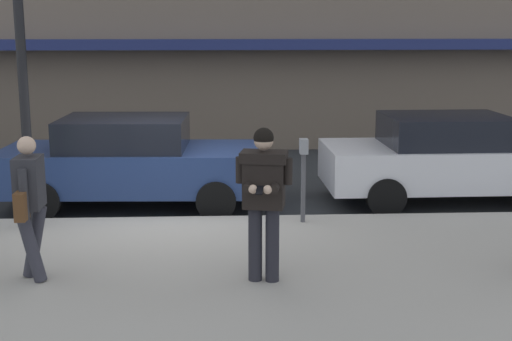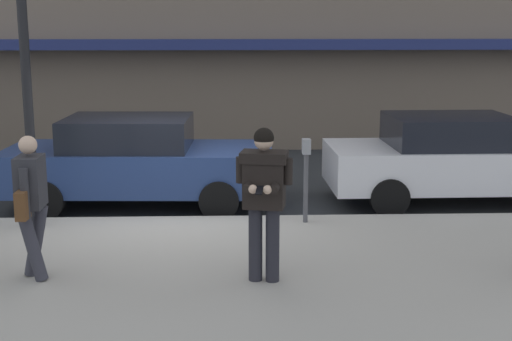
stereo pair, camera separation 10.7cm
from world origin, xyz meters
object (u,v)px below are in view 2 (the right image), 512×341
Objects in this scene: parked_sedan_mid at (137,161)px; parking_meter at (306,168)px; pedestrian_with_bag at (31,199)px; street_lamp_post at (23,19)px; man_texting_on_phone at (264,188)px; parked_sedan_far at (456,158)px.

parked_sedan_mid is 3.15m from parking_meter.
parked_sedan_mid is at bearing 79.62° from pedestrian_with_bag.
pedestrian_with_bag is 0.35× the size of street_lamp_post.
pedestrian_with_bag is at bearing 176.24° from man_texting_on_phone.
street_lamp_post is 3.84× the size of parking_meter.
parked_sedan_mid is 2.53× the size of man_texting_on_phone.
man_texting_on_phone is at bearing -36.59° from street_lamp_post.
man_texting_on_phone is 4.50m from street_lamp_post.
man_texting_on_phone is at bearing -64.25° from parked_sedan_mid.
parked_sedan_mid is 3.98m from pedestrian_with_bag.
street_lamp_post is (-1.31, -1.64, 2.35)m from parked_sedan_mid.
man_texting_on_phone reaches higher than parked_sedan_mid.
parked_sedan_mid is at bearing -179.58° from parked_sedan_far.
street_lamp_post is (-3.28, 2.43, 1.89)m from man_texting_on_phone.
pedestrian_with_bag is 3.10m from street_lamp_post.
parked_sedan_far is at bearing 49.38° from man_texting_on_phone.
parked_sedan_far is at bearing 32.39° from pedestrian_with_bag.
pedestrian_with_bag is at bearing -146.03° from parking_meter.
parked_sedan_mid is 2.69× the size of pedestrian_with_bag.
parked_sedan_far is 3.23m from parking_meter.
street_lamp_post reaches higher than man_texting_on_phone.
street_lamp_post is (-6.81, -1.68, 2.35)m from parked_sedan_far.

